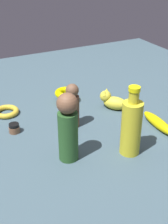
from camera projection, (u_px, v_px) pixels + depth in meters
The scene contains 9 objects.
ground at pixel (84, 126), 1.27m from camera, with size 2.00×2.00×0.00m, color #384C56.
bowl at pixel (66, 94), 1.45m from camera, with size 0.10×0.10×0.06m.
person_figure_adult at pixel (68, 127), 1.02m from camera, with size 0.08×0.08×0.25m.
person_figure_child at pixel (72, 106), 1.23m from camera, with size 0.08×0.08×0.19m.
cat_figurine at pixel (113, 101), 1.39m from camera, with size 0.12×0.12×0.09m.
nail_polish_jar at pixel (14, 128), 1.22m from camera, with size 0.04×0.04×0.04m.
bangle at pixel (6, 112), 1.36m from camera, with size 0.11×0.11×0.02m, color gold.
banana at pixel (158, 123), 1.26m from camera, with size 0.19×0.04×0.04m, color #CFBB07.
bottle_tall at pixel (131, 126), 1.06m from camera, with size 0.07×0.07×0.26m.
Camera 1 is at (-0.97, 0.49, 0.66)m, focal length 49.72 mm.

